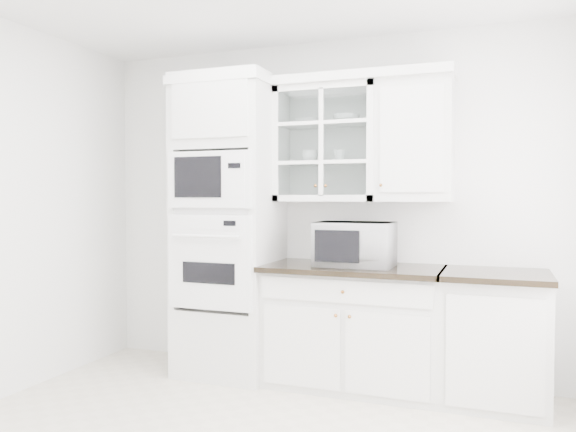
% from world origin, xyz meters
% --- Properties ---
extents(room_shell, '(4.00, 3.50, 2.70)m').
position_xyz_m(room_shell, '(0.00, 0.43, 1.78)').
color(room_shell, white).
rests_on(room_shell, ground).
extents(oven_column, '(0.76, 0.68, 2.40)m').
position_xyz_m(oven_column, '(-0.75, 1.42, 1.20)').
color(oven_column, silver).
rests_on(oven_column, ground).
extents(base_cabinet_run, '(1.32, 0.67, 0.92)m').
position_xyz_m(base_cabinet_run, '(0.28, 1.45, 0.46)').
color(base_cabinet_run, silver).
rests_on(base_cabinet_run, ground).
extents(extra_base_cabinet, '(0.72, 0.67, 0.92)m').
position_xyz_m(extra_base_cabinet, '(1.28, 1.45, 0.46)').
color(extra_base_cabinet, silver).
rests_on(extra_base_cabinet, ground).
extents(upper_cabinet_glass, '(0.80, 0.33, 0.90)m').
position_xyz_m(upper_cabinet_glass, '(0.03, 1.58, 1.85)').
color(upper_cabinet_glass, silver).
rests_on(upper_cabinet_glass, room_shell).
extents(upper_cabinet_solid, '(0.55, 0.33, 0.90)m').
position_xyz_m(upper_cabinet_solid, '(0.71, 1.58, 1.85)').
color(upper_cabinet_solid, silver).
rests_on(upper_cabinet_solid, room_shell).
extents(crown_molding, '(2.14, 0.38, 0.07)m').
position_xyz_m(crown_molding, '(-0.07, 1.56, 2.33)').
color(crown_molding, white).
rests_on(crown_molding, room_shell).
extents(countertop_microwave, '(0.57, 0.47, 0.33)m').
position_xyz_m(countertop_microwave, '(0.30, 1.43, 1.08)').
color(countertop_microwave, white).
rests_on(countertop_microwave, base_cabinet_run).
extents(bowl_a, '(0.21, 0.21, 0.05)m').
position_xyz_m(bowl_a, '(-0.13, 1.59, 2.03)').
color(bowl_a, white).
rests_on(bowl_a, upper_cabinet_glass).
extents(bowl_b, '(0.25, 0.25, 0.06)m').
position_xyz_m(bowl_b, '(0.18, 1.60, 2.04)').
color(bowl_b, white).
rests_on(bowl_b, upper_cabinet_glass).
extents(cup_a, '(0.13, 0.13, 0.10)m').
position_xyz_m(cup_a, '(-0.12, 1.59, 1.76)').
color(cup_a, white).
rests_on(cup_a, upper_cabinet_glass).
extents(cup_b, '(0.12, 0.12, 0.09)m').
position_xyz_m(cup_b, '(0.14, 1.57, 1.76)').
color(cup_b, white).
rests_on(cup_b, upper_cabinet_glass).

